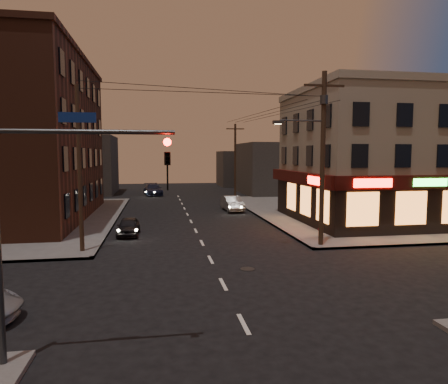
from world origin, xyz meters
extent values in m
plane|color=black|center=(0.00, 0.00, 0.00)|extent=(120.00, 120.00, 0.00)
cube|color=#514F4C|center=(18.00, 19.00, 0.07)|extent=(24.00, 28.00, 0.15)
cube|color=gray|center=(16.00, 13.50, 5.15)|extent=(15.00, 12.00, 10.00)
cube|color=gray|center=(16.00, 13.50, 10.40)|extent=(15.20, 12.20, 0.50)
cube|color=black|center=(16.00, 7.55, 1.85)|extent=(15.12, 0.25, 3.40)
cube|color=black|center=(8.55, 13.50, 1.85)|extent=(0.25, 12.12, 3.40)
cube|color=#3B0D09|center=(16.00, 7.25, 3.65)|extent=(15.60, 0.50, 0.90)
cube|color=#3B0D09|center=(8.25, 13.50, 3.65)|extent=(0.50, 12.60, 0.90)
cube|color=#FF140C|center=(10.70, 6.98, 3.65)|extent=(2.60, 0.06, 0.55)
cube|color=#26FF3F|center=(14.70, 6.98, 3.65)|extent=(2.40, 0.06, 0.50)
cube|color=#FF140C|center=(7.98, 9.70, 3.65)|extent=(0.06, 2.60, 0.55)
cube|color=orange|center=(15.40, 7.40, 1.95)|extent=(12.40, 0.08, 2.20)
cube|color=orange|center=(8.40, 12.50, 1.95)|extent=(0.08, 8.40, 2.20)
cube|color=#4A2518|center=(-14.50, 19.00, 6.65)|extent=(12.00, 20.00, 13.00)
cube|color=#3F3D3A|center=(14.00, 38.00, 3.50)|extent=(10.00, 12.00, 7.00)
cube|color=#3F3D3A|center=(-13.00, 42.00, 4.00)|extent=(9.00, 10.00, 8.00)
cube|color=#3F3D3A|center=(12.00, 52.00, 3.00)|extent=(8.00, 8.00, 6.00)
cylinder|color=#382619|center=(6.80, 5.80, 5.15)|extent=(0.28, 0.28, 10.00)
cube|color=#382619|center=(6.80, 5.80, 9.35)|extent=(2.40, 0.12, 0.12)
cylinder|color=#333538|center=(6.80, 5.80, 8.55)|extent=(0.44, 0.44, 0.50)
cylinder|color=#333538|center=(5.50, 5.80, 7.35)|extent=(2.60, 0.10, 0.10)
cube|color=#333538|center=(4.10, 5.80, 7.25)|extent=(0.60, 0.25, 0.18)
cube|color=#FFD88C|center=(4.10, 5.80, 7.15)|extent=(0.35, 0.15, 0.04)
cylinder|color=#382619|center=(6.80, 32.00, 4.65)|extent=(0.26, 0.26, 9.00)
cylinder|color=#382619|center=(-6.80, 6.50, 4.65)|extent=(0.24, 0.24, 9.00)
cylinder|color=#333538|center=(-4.40, -5.60, 6.00)|extent=(4.40, 0.12, 0.12)
imported|color=black|center=(-2.40, -5.60, 5.50)|extent=(0.16, 0.20, 1.00)
sphere|color=#FF0C05|center=(-2.40, -5.72, 5.75)|extent=(0.20, 0.20, 0.20)
cube|color=navy|center=(-4.60, -5.60, 6.35)|extent=(0.90, 0.05, 0.25)
imported|color=black|center=(-4.63, 11.23, 0.59)|extent=(1.49, 3.51, 1.18)
imported|color=slate|center=(4.46, 21.57, 0.72)|extent=(1.76, 4.47, 1.45)
imported|color=#191D32|center=(-3.24, 38.17, 0.76)|extent=(2.83, 5.47, 1.52)
cylinder|color=maroon|center=(7.80, 8.17, 0.48)|extent=(0.26, 0.26, 0.66)
sphere|color=maroon|center=(7.80, 8.17, 0.84)|extent=(0.26, 0.26, 0.26)
cylinder|color=maroon|center=(7.80, 8.17, 0.61)|extent=(0.36, 0.16, 0.13)
cylinder|color=maroon|center=(7.80, 8.17, 0.61)|extent=(0.16, 0.36, 0.13)
camera|label=1|loc=(-2.67, -16.08, 5.43)|focal=32.00mm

